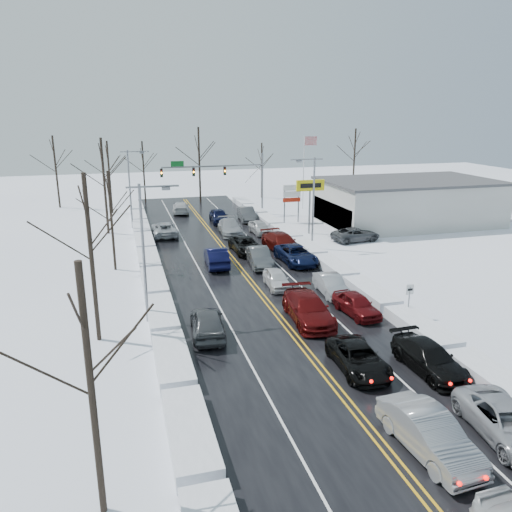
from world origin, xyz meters
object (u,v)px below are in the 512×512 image
object	(u,v)px
traffic_signal_mast	(224,174)
oncoming_car_0	(217,266)
flagpole	(305,166)
dealership_building	(407,201)
tires_plus_sign	(310,189)

from	to	relation	value
traffic_signal_mast	oncoming_car_0	world-z (taller)	traffic_signal_mast
flagpole	dealership_building	bearing A→B (deg)	-53.73
traffic_signal_mast	oncoming_car_0	bearing A→B (deg)	-103.96
tires_plus_sign	flagpole	bearing A→B (deg)	71.56
traffic_signal_mast	dealership_building	size ratio (longest dim) A/B	0.65
dealership_building	oncoming_car_0	world-z (taller)	dealership_building
tires_plus_sign	oncoming_car_0	bearing A→B (deg)	-143.07
dealership_building	oncoming_car_0	xyz separation A→B (m)	(-25.82, -11.28, -2.66)
traffic_signal_mast	flagpole	size ratio (longest dim) A/B	1.33
dealership_building	oncoming_car_0	size ratio (longest dim) A/B	3.95
traffic_signal_mast	flagpole	bearing A→B (deg)	9.73
tires_plus_sign	flagpole	size ratio (longest dim) A/B	0.60
flagpole	traffic_signal_mast	bearing A→B (deg)	-170.27
traffic_signal_mast	oncoming_car_0	size ratio (longest dim) A/B	2.57
tires_plus_sign	dealership_building	bearing A→B (deg)	8.47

